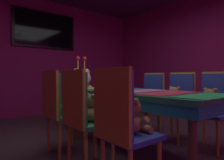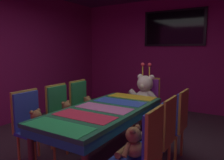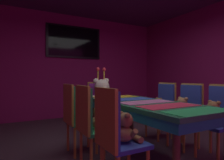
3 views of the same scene
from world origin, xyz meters
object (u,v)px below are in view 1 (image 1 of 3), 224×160
teddy_left_2 (67,105)px  king_teddy_bear (83,88)px  chair_left_2 (56,104)px  teddy_right_2 (145,98)px  teddy_right_0 (209,103)px  teddy_right_1 (174,99)px  banquet_table (140,98)px  teddy_left_1 (92,109)px  chair_left_0 (119,119)px  teddy_left_0 (133,118)px  chair_right_2 (151,96)px  chair_right_0 (215,102)px  wall_tv (45,30)px  chair_left_1 (80,109)px  chair_right_1 (179,98)px  throne_chair (78,94)px

teddy_left_2 → king_teddy_bear: king_teddy_bear is taller
chair_left_2 → teddy_right_2: 1.55m
teddy_right_0 → teddy_right_2: 1.06m
teddy_right_2 → teddy_right_1: bearing=88.0°
banquet_table → teddy_right_0: 0.87m
teddy_left_1 → chair_left_2: chair_left_2 is taller
chair_left_0 → teddy_left_0: size_ratio=3.20×
chair_right_2 → teddy_left_2: bearing=-0.5°
chair_right_0 → teddy_left_0: bearing=1.2°
chair_right_2 → king_teddy_bear: (-0.84, 0.84, 0.12)m
banquet_table → teddy_right_0: bearing=-37.2°
chair_right_0 → chair_right_2: size_ratio=1.00×
teddy_left_0 → wall_tv: 4.01m
teddy_left_1 → teddy_right_1: teddy_right_1 is taller
chair_left_2 → chair_right_2: 1.69m
teddy_left_0 → chair_right_0: chair_right_0 is taller
teddy_right_1 → chair_left_1: bearing=-1.3°
chair_left_2 → chair_right_0: (1.69, -1.07, 0.00)m
chair_left_1 → king_teddy_bear: bearing=58.3°
chair_left_0 → teddy_right_2: (1.53, 1.09, -0.02)m
chair_right_0 → teddy_right_0: chair_right_0 is taller
chair_left_1 → wall_tv: bearing=74.8°
king_teddy_bear → chair_left_1: bearing=-31.7°
chair_left_0 → teddy_left_2: 1.11m
banquet_table → chair_right_0: 0.99m
teddy_right_0 → teddy_right_1: size_ratio=0.99×
chair_right_1 → chair_right_2: bearing=-91.6°
banquet_table → chair_left_2: bearing=147.1°
teddy_left_2 → teddy_right_1: teddy_right_1 is taller
chair_right_0 → teddy_right_2: bearing=-82.5°
chair_left_1 → chair_right_2: same height
chair_left_2 → teddy_left_1: bearing=-73.9°
chair_left_0 → chair_left_2: (-0.02, 1.11, 0.00)m
teddy_left_0 → chair_left_1: size_ratio=0.31×
teddy_left_1 → chair_right_1: chair_right_1 is taller
teddy_left_0 → chair_right_0: size_ratio=0.31×
chair_left_2 → wall_tv: size_ratio=0.65×
teddy_left_0 → chair_left_1: bearing=104.6°
throne_chair → chair_right_0: bearing=22.1°
chair_right_1 → king_teddy_bear: king_teddy_bear is taller
chair_right_2 → teddy_left_0: bearing=35.5°
teddy_left_0 → chair_left_1: 0.59m
chair_left_0 → chair_left_2: same height
throne_chair → chair_left_1: bearing=-28.8°
teddy_right_1 → king_teddy_bear: bearing=-64.0°
banquet_table → teddy_right_2: banquet_table is taller
chair_left_0 → chair_right_0: size_ratio=1.00×
king_teddy_bear → teddy_right_1: bearing=26.0°
chair_left_0 → chair_right_2: 2.00m
chair_left_2 → king_teddy_bear: bearing=44.3°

